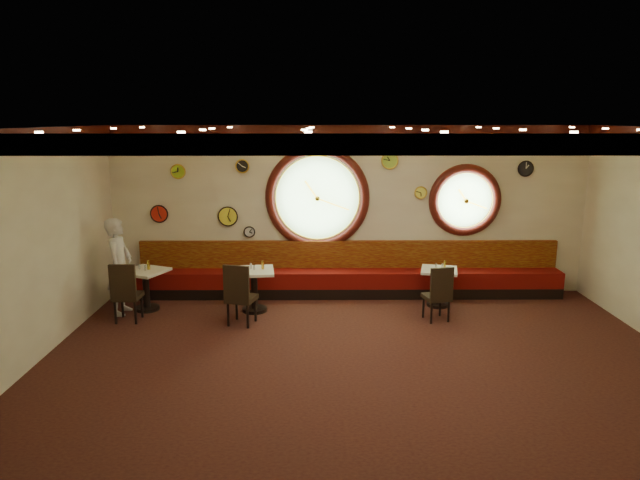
{
  "coord_description": "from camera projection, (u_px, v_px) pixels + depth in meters",
  "views": [
    {
      "loc": [
        -0.63,
        -7.72,
        3.32
      ],
      "look_at": [
        -0.57,
        0.8,
        1.5
      ],
      "focal_mm": 32.0,
      "sensor_mm": 36.0,
      "label": 1
    }
  ],
  "objects": [
    {
      "name": "wall_clock_0",
      "position": [
        159.0,
        214.0,
        10.79
      ],
      "size": [
        0.32,
        0.03,
        0.32
      ],
      "primitive_type": "cylinder",
      "rotation": [
        1.57,
        0.0,
        0.0
      ],
      "color": "red",
      "rests_on": "wall_back"
    },
    {
      "name": "condiment_a_bottle",
      "position": [
        148.0,
        265.0,
        9.97
      ],
      "size": [
        0.05,
        0.05,
        0.16
      ],
      "primitive_type": "cylinder",
      "color": "gold",
      "rests_on": "table_a"
    },
    {
      "name": "wall_back",
      "position": [
        349.0,
        211.0,
        10.84
      ],
      "size": [
        9.0,
        0.02,
        3.2
      ],
      "primitive_type": "cube",
      "color": "beige",
      "rests_on": "floor"
    },
    {
      "name": "wall_clock_1",
      "position": [
        390.0,
        161.0,
        10.61
      ],
      "size": [
        0.3,
        0.03,
        0.3
      ],
      "primitive_type": "cylinder",
      "rotation": [
        1.57,
        0.0,
        0.0
      ],
      "color": "#9DC93E",
      "rests_on": "wall_back"
    },
    {
      "name": "molding_back",
      "position": [
        350.0,
        130.0,
        10.48
      ],
      "size": [
        9.0,
        0.1,
        0.18
      ],
      "primitive_type": "cube",
      "color": "#3A0E0A",
      "rests_on": "wall_back"
    },
    {
      "name": "condiment_c_salt",
      "position": [
        436.0,
        266.0,
        10.16
      ],
      "size": [
        0.04,
        0.04,
        0.1
      ],
      "primitive_type": "cylinder",
      "color": "silver",
      "rests_on": "table_c"
    },
    {
      "name": "chair_a",
      "position": [
        125.0,
        289.0,
        9.35
      ],
      "size": [
        0.43,
        0.43,
        0.63
      ],
      "rotation": [
        0.0,
        0.0,
        -0.02
      ],
      "color": "black",
      "rests_on": "floor"
    },
    {
      "name": "condiment_a_pepper",
      "position": [
        145.0,
        268.0,
        9.9
      ],
      "size": [
        0.03,
        0.03,
        0.09
      ],
      "primitive_type": "cylinder",
      "color": "silver",
      "rests_on": "table_a"
    },
    {
      "name": "wall_clock_3",
      "position": [
        242.0,
        166.0,
        10.61
      ],
      "size": [
        0.24,
        0.03,
        0.24
      ],
      "primitive_type": "cylinder",
      "rotation": [
        1.57,
        0.0,
        0.0
      ],
      "color": "black",
      "rests_on": "wall_back"
    },
    {
      "name": "wall_clock_7",
      "position": [
        228.0,
        216.0,
        10.81
      ],
      "size": [
        0.36,
        0.03,
        0.36
      ],
      "primitive_type": "cylinder",
      "rotation": [
        1.57,
        0.0,
        0.0
      ],
      "color": "yellow",
      "rests_on": "wall_back"
    },
    {
      "name": "wall_front",
      "position": [
        388.0,
        320.0,
        4.98
      ],
      "size": [
        9.0,
        0.02,
        3.2
      ],
      "primitive_type": "cube",
      "color": "beige",
      "rests_on": "floor"
    },
    {
      "name": "molding_front",
      "position": [
        392.0,
        144.0,
        4.71
      ],
      "size": [
        9.0,
        0.1,
        0.18
      ],
      "primitive_type": "cube",
      "color": "#3A0E0A",
      "rests_on": "wall_back"
    },
    {
      "name": "wall_clock_2",
      "position": [
        421.0,
        193.0,
        10.74
      ],
      "size": [
        0.22,
        0.03,
        0.22
      ],
      "primitive_type": "cylinder",
      "rotation": [
        1.57,
        0.0,
        0.0
      ],
      "color": "#FAF453",
      "rests_on": "wall_back"
    },
    {
      "name": "porthole_left_frame",
      "position": [
        317.0,
        198.0,
        10.77
      ],
      "size": [
        1.98,
        0.18,
        1.98
      ],
      "primitive_type": "torus",
      "rotation": [
        1.57,
        0.0,
        0.0
      ],
      "color": "#3A0E0A",
      "rests_on": "wall_back"
    },
    {
      "name": "porthole_left_ring",
      "position": [
        317.0,
        198.0,
        10.74
      ],
      "size": [
        1.61,
        0.03,
        1.61
      ],
      "primitive_type": "torus",
      "rotation": [
        1.57,
        0.0,
        0.0
      ],
      "color": "gold",
      "rests_on": "wall_back"
    },
    {
      "name": "wall_clock_5",
      "position": [
        525.0,
        169.0,
        10.66
      ],
      "size": [
        0.28,
        0.03,
        0.28
      ],
      "primitive_type": "cylinder",
      "rotation": [
        1.57,
        0.0,
        0.0
      ],
      "color": "black",
      "rests_on": "wall_back"
    },
    {
      "name": "condiment_c_pepper",
      "position": [
        442.0,
        266.0,
        10.12
      ],
      "size": [
        0.04,
        0.04,
        0.11
      ],
      "primitive_type": "cylinder",
      "color": "silver",
      "rests_on": "table_c"
    },
    {
      "name": "table_b",
      "position": [
        254.0,
        285.0,
        9.93
      ],
      "size": [
        0.75,
        0.75,
        0.75
      ],
      "color": "black",
      "rests_on": "floor"
    },
    {
      "name": "condiment_c_bottle",
      "position": [
        445.0,
        265.0,
        10.17
      ],
      "size": [
        0.05,
        0.05,
        0.15
      ],
      "primitive_type": "cylinder",
      "color": "yellow",
      "rests_on": "table_c"
    },
    {
      "name": "chair_b",
      "position": [
        239.0,
        291.0,
        9.2
      ],
      "size": [
        0.54,
        0.54,
        0.64
      ],
      "rotation": [
        0.0,
        0.0,
        -0.28
      ],
      "color": "black",
      "rests_on": "floor"
    },
    {
      "name": "condiment_a_salt",
      "position": [
        139.0,
        267.0,
        10.0
      ],
      "size": [
        0.03,
        0.03,
        0.09
      ],
      "primitive_type": "cylinder",
      "color": "silver",
      "rests_on": "table_a"
    },
    {
      "name": "banquette_back",
      "position": [
        349.0,
        255.0,
        10.96
      ],
      "size": [
        8.0,
        0.1,
        0.55
      ],
      "primitive_type": "cube",
      "color": "#5B0D07",
      "rests_on": "wall_back"
    },
    {
      "name": "ceiling",
      "position": [
        363.0,
        128.0,
        7.58
      ],
      "size": [
        9.0,
        6.0,
        0.02
      ],
      "primitive_type": "cube",
      "color": "gold",
      "rests_on": "wall_back"
    },
    {
      "name": "porthole_right_ring",
      "position": [
        465.0,
        201.0,
        10.77
      ],
      "size": [
        1.09,
        0.03,
        1.09
      ],
      "primitive_type": "torus",
      "rotation": [
        1.57,
        0.0,
        0.0
      ],
      "color": "gold",
      "rests_on": "wall_back"
    },
    {
      "name": "banquette_base",
      "position": [
        349.0,
        291.0,
        10.88
      ],
      "size": [
        8.0,
        0.55,
        0.2
      ],
      "primitive_type": "cube",
      "color": "black",
      "rests_on": "floor"
    },
    {
      "name": "floor",
      "position": [
        360.0,
        353.0,
        8.24
      ],
      "size": [
        9.0,
        6.0,
        0.0
      ],
      "primitive_type": "cube",
      "color": "black",
      "rests_on": "ground"
    },
    {
      "name": "porthole_right_frame",
      "position": [
        465.0,
        200.0,
        10.8
      ],
      "size": [
        1.38,
        0.18,
        1.38
      ],
      "primitive_type": "torus",
      "rotation": [
        1.57,
        0.0,
        0.0
      ],
      "color": "#3A0E0A",
      "rests_on": "wall_back"
    },
    {
      "name": "wall_clock_4",
      "position": [
        178.0,
        172.0,
        10.62
      ],
      "size": [
        0.26,
        0.03,
        0.26
      ],
      "primitive_type": "cylinder",
      "rotation": [
        1.57,
        0.0,
        0.0
      ],
      "color": "#A4CF29",
      "rests_on": "wall_back"
    },
    {
      "name": "condiment_b_bottle",
      "position": [
        263.0,
        265.0,
        9.9
      ],
      "size": [
        0.05,
        0.05,
        0.15
      ],
      "primitive_type": "cylinder",
      "color": "gold",
      "rests_on": "table_b"
    },
    {
      "name": "table_a",
      "position": [
        146.0,
        285.0,
        10.0
      ],
      "size": [
        0.87,
        0.87,
        0.73
      ],
      "color": "black",
      "rests_on": "floor"
    },
    {
      "name": "molding_left",
      "position": [
        28.0,
        135.0,
        7.56
      ],
      "size": [
        0.1,
        6.0,
        0.18
      ],
      "primitive_type": "cube",
      "color": "#3A0E0A",
      "rests_on": "wall_back"
    },
    {
      "name": "porthole_left_glass",
      "position": [
        317.0,
        198.0,
        10.78
      ],
      "size": [
        1.66,
        0.02,
        1.66
      ],
      "primitive_type": "cylinder",
      "rotation": [
        1.57,
        0.0,
        0.0
      ],
      "color": "#80B56C",
      "rests_on": "wall_back"
    },
    {
      "name": "porthole_right_glass",
      "position": [
        465.0,
        200.0,
        10.81
      ],
      "size": [
        1.1,
        0.02,
        1.1
      ],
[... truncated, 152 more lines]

